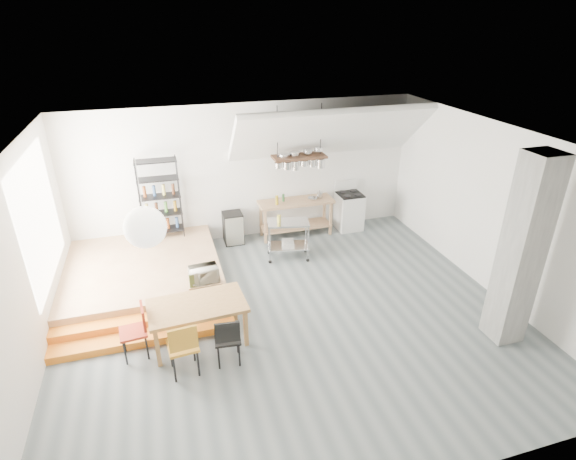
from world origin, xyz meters
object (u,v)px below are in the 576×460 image
object	(u,v)px
dining_table	(197,308)
rolling_cart	(288,235)
stove	(349,210)
mini_fridge	(233,228)

from	to	relation	value
dining_table	rolling_cart	bearing A→B (deg)	42.37
stove	mini_fridge	size ratio (longest dim) A/B	1.56
stove	rolling_cart	size ratio (longest dim) A/B	1.20
dining_table	mini_fridge	distance (m)	3.61
dining_table	rolling_cart	size ratio (longest dim) A/B	1.63
dining_table	mini_fridge	bearing A→B (deg)	67.11
stove	mini_fridge	xyz separation A→B (m)	(-2.94, 0.04, -0.10)
rolling_cart	mini_fridge	world-z (taller)	rolling_cart
dining_table	mini_fridge	xyz separation A→B (m)	(1.19, 3.40, -0.28)
stove	dining_table	size ratio (longest dim) A/B	0.74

